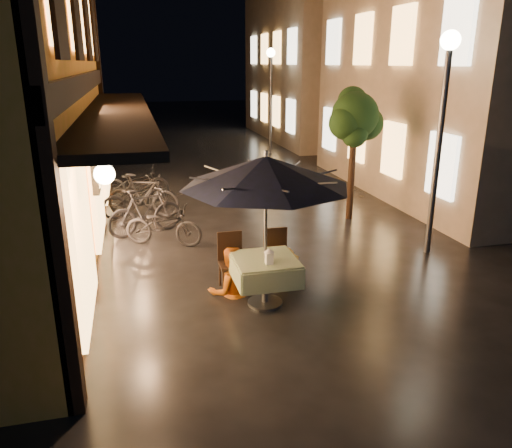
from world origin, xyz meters
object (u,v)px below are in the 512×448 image
object	(u,v)px
bicycle_0	(164,225)
patio_umbrella	(266,172)
streetlamp_near	(443,105)
table_lantern	(269,255)
person_orange	(230,248)
cafe_table	(265,270)
person_yellow	(284,249)

from	to	relation	value
bicycle_0	patio_umbrella	bearing A→B (deg)	-132.54
streetlamp_near	table_lantern	bearing A→B (deg)	-156.48
table_lantern	bicycle_0	xyz separation A→B (m)	(-1.37, 3.34, -0.48)
person_orange	bicycle_0	world-z (taller)	person_orange
patio_umbrella	streetlamp_near	bearing A→B (deg)	20.65
streetlamp_near	patio_umbrella	distance (m)	4.12
patio_umbrella	person_orange	distance (m)	1.53
person_orange	streetlamp_near	bearing A→B (deg)	-173.44
cafe_table	person_orange	world-z (taller)	person_orange
cafe_table	patio_umbrella	world-z (taller)	patio_umbrella
person_orange	person_yellow	world-z (taller)	person_orange
table_lantern	bicycle_0	bearing A→B (deg)	112.22
cafe_table	patio_umbrella	xyz separation A→B (m)	(0.00, 0.00, 1.56)
person_orange	person_yellow	size ratio (longest dim) A/B	1.16
cafe_table	table_lantern	size ratio (longest dim) A/B	3.96
streetlamp_near	patio_umbrella	bearing A→B (deg)	-159.35
cafe_table	person_yellow	bearing A→B (deg)	49.54
patio_umbrella	bicycle_0	distance (m)	3.82
patio_umbrella	person_yellow	distance (m)	1.64
bicycle_0	person_yellow	bearing A→B (deg)	-120.60
streetlamp_near	bicycle_0	distance (m)	5.97
cafe_table	person_yellow	size ratio (longest dim) A/B	0.73
streetlamp_near	bicycle_0	xyz separation A→B (m)	(-5.16, 1.69, -2.48)
patio_umbrella	person_orange	bearing A→B (deg)	130.79
cafe_table	bicycle_0	bearing A→B (deg)	113.62
streetlamp_near	cafe_table	size ratio (longest dim) A/B	4.27
patio_umbrella	bicycle_0	world-z (taller)	patio_umbrella
cafe_table	patio_umbrella	distance (m)	1.56
streetlamp_near	bicycle_0	world-z (taller)	streetlamp_near
patio_umbrella	person_orange	size ratio (longest dim) A/B	1.62
cafe_table	bicycle_0	world-z (taller)	bicycle_0
table_lantern	person_orange	bearing A→B (deg)	121.34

